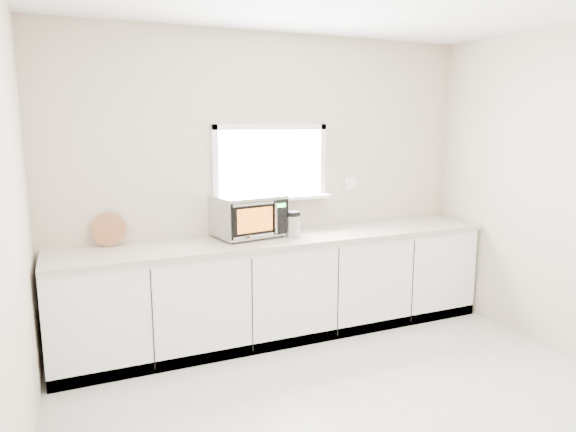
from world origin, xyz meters
TOP-DOWN VIEW (x-y plane):
  - back_wall at (0.00, 2.00)m, footprint 4.00×0.17m
  - cabinets at (0.00, 1.70)m, footprint 3.92×0.60m
  - countertop at (0.00, 1.69)m, footprint 3.92×0.64m
  - microwave at (-0.27, 1.83)m, footprint 0.64×0.53m
  - knife_block at (-0.41, 1.69)m, footprint 0.11×0.23m
  - cutting_board at (-1.44, 1.94)m, footprint 0.28×0.07m
  - coffee_grinder at (0.08, 1.66)m, footprint 0.16×0.16m

SIDE VIEW (x-z plane):
  - cabinets at x=0.00m, z-range 0.00..0.88m
  - countertop at x=0.00m, z-range 0.88..0.92m
  - coffee_grinder at x=0.08m, z-range 0.92..1.15m
  - knife_block at x=-0.41m, z-range 0.90..1.22m
  - cutting_board at x=-1.44m, z-range 0.92..1.20m
  - microwave at x=-0.27m, z-range 0.93..1.30m
  - back_wall at x=0.00m, z-range 0.01..2.71m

